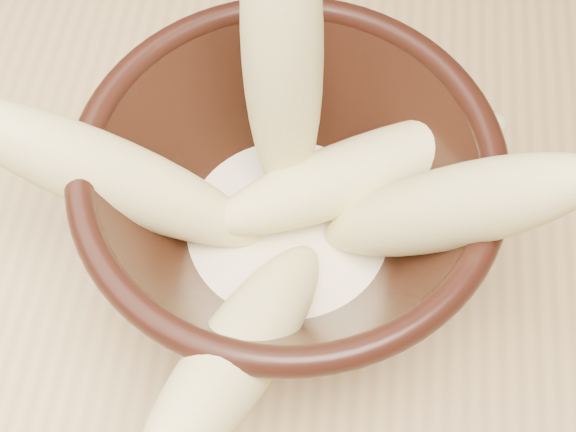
{
  "coord_description": "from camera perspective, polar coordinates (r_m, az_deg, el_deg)",
  "views": [
    {
      "loc": [
        -0.02,
        -0.16,
        1.19
      ],
      "look_at": [
        -0.04,
        0.05,
        0.81
      ],
      "focal_mm": 50.0,
      "sensor_mm": 36.0,
      "label": 1
    }
  ],
  "objects": [
    {
      "name": "table",
      "position": [
        0.54,
        3.7,
        -12.46
      ],
      "size": [
        1.2,
        0.8,
        0.75
      ],
      "color": "tan",
      "rests_on": "ground"
    },
    {
      "name": "bowl",
      "position": [
        0.43,
        -0.0,
        0.66
      ],
      "size": [
        0.22,
        0.22,
        0.12
      ],
      "rotation": [
        0.0,
        0.0,
        -0.15
      ],
      "color": "black",
      "rests_on": "table"
    },
    {
      "name": "milk_puddle",
      "position": [
        0.46,
        -0.0,
        -1.17
      ],
      "size": [
        0.12,
        0.12,
        0.02
      ],
      "primitive_type": "cylinder",
      "color": "#F1E5C2",
      "rests_on": "bowl"
    },
    {
      "name": "banana_upright",
      "position": [
        0.4,
        -0.37,
        11.12
      ],
      "size": [
        0.06,
        0.09,
        0.2
      ],
      "primitive_type": "ellipsoid",
      "rotation": [
        0.21,
        0.0,
        3.34
      ],
      "color": "#E9DD8A",
      "rests_on": "bowl"
    },
    {
      "name": "banana_left",
      "position": [
        0.42,
        -12.2,
        2.68
      ],
      "size": [
        0.17,
        0.04,
        0.14
      ],
      "primitive_type": "ellipsoid",
      "rotation": [
        0.95,
        0.0,
        -1.56
      ],
      "color": "#E9DD8A",
      "rests_on": "bowl"
    },
    {
      "name": "banana_right",
      "position": [
        0.39,
        11.17,
        0.48
      ],
      "size": [
        0.15,
        0.07,
        0.15
      ],
      "primitive_type": "ellipsoid",
      "rotation": [
        0.73,
        0.0,
        1.34
      ],
      "color": "#E9DD8A",
      "rests_on": "bowl"
    },
    {
      "name": "banana_across",
      "position": [
        0.44,
        5.33,
        3.14
      ],
      "size": [
        0.18,
        0.12,
        0.05
      ],
      "primitive_type": "ellipsoid",
      "rotation": [
        1.5,
        0.0,
        2.04
      ],
      "color": "#E9DD8A",
      "rests_on": "bowl"
    },
    {
      "name": "banana_front",
      "position": [
        0.38,
        -3.33,
        -9.35
      ],
      "size": [
        0.1,
        0.18,
        0.12
      ],
      "primitive_type": "ellipsoid",
      "rotation": [
        1.08,
        0.0,
        -0.33
      ],
      "color": "#E9DD8A",
      "rests_on": "bowl"
    }
  ]
}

